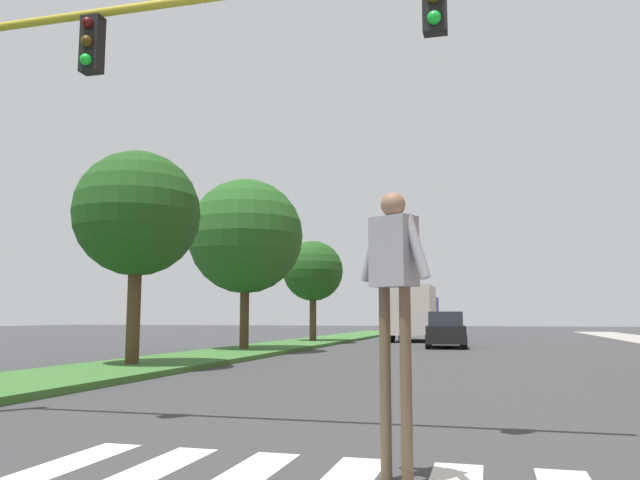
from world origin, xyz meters
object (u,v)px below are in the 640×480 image
at_px(pedestrian_performer, 394,286).
at_px(truck_box_delivery, 414,312).
at_px(tree_distant, 313,271).
at_px(traffic_light_gantry, 86,98).
at_px(tree_mid, 137,214).
at_px(sedan_midblock, 446,331).
at_px(tree_far, 246,236).

bearing_deg(pedestrian_performer, truck_box_delivery, 96.18).
relative_size(tree_distant, traffic_light_gantry, 0.62).
height_order(tree_mid, truck_box_delivery, tree_mid).
xyz_separation_m(sedan_midblock, truck_box_delivery, (-2.22, 7.17, 0.88)).
xyz_separation_m(tree_mid, tree_far, (-0.12, 8.27, 0.41)).
distance_m(traffic_light_gantry, truck_box_delivery, 29.59).
height_order(tree_far, pedestrian_performer, tree_far).
distance_m(pedestrian_performer, truck_box_delivery, 31.29).
height_order(tree_mid, traffic_light_gantry, traffic_light_gantry).
bearing_deg(truck_box_delivery, pedestrian_performer, -83.82).
distance_m(tree_far, truck_box_delivery, 14.49).
relative_size(tree_mid, sedan_midblock, 1.34).
distance_m(tree_mid, sedan_midblock, 16.41).
bearing_deg(pedestrian_performer, tree_distant, 107.07).
bearing_deg(tree_distant, tree_far, -92.26).
bearing_deg(traffic_light_gantry, sedan_midblock, 81.67).
bearing_deg(sedan_midblock, traffic_light_gantry, -98.33).
distance_m(tree_far, tree_distant, 8.86).
bearing_deg(truck_box_delivery, sedan_midblock, -72.78).
height_order(tree_far, truck_box_delivery, tree_far).
bearing_deg(traffic_light_gantry, tree_distant, 98.62).
xyz_separation_m(tree_mid, sedan_midblock, (7.29, 14.30, -3.42)).
bearing_deg(sedan_midblock, tree_mid, -117.00).
relative_size(traffic_light_gantry, pedestrian_performer, 3.43).
distance_m(tree_mid, tree_far, 8.28).
bearing_deg(tree_mid, sedan_midblock, 63.00).
relative_size(tree_mid, tree_distant, 1.09).
bearing_deg(tree_far, traffic_light_gantry, -75.68).
bearing_deg(tree_mid, tree_distant, 89.23).
distance_m(tree_mid, pedestrian_performer, 13.05).
distance_m(traffic_light_gantry, pedestrian_performer, 5.42).
xyz_separation_m(pedestrian_performer, truck_box_delivery, (-3.37, 31.11, -0.03)).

